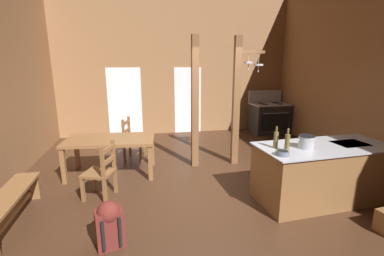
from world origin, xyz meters
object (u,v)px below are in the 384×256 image
stove_range (269,118)px  stockpot_on_counter (306,142)px  ladderback_chair_by_post (101,172)px  mixing_bowl_on_counter (282,153)px  kitchen_island (322,173)px  bottle_tall_on_counter (287,142)px  bottle_short_on_counter (276,140)px  backpack (109,223)px  bench_along_left_wall (9,204)px  dining_table (111,143)px  ladderback_chair_near_window (132,139)px

stove_range → stockpot_on_counter: stove_range is taller
ladderback_chair_by_post → mixing_bowl_on_counter: size_ratio=5.05×
kitchen_island → bottle_tall_on_counter: (-0.77, -0.15, 0.60)m
stockpot_on_counter → mixing_bowl_on_counter: size_ratio=1.66×
kitchen_island → mixing_bowl_on_counter: 1.08m
ladderback_chair_by_post → mixing_bowl_on_counter: mixing_bowl_on_counter is taller
ladderback_chair_by_post → mixing_bowl_on_counter: bearing=-21.9°
bottle_tall_on_counter → bottle_short_on_counter: (-0.08, 0.18, -0.00)m
backpack → mixing_bowl_on_counter: (2.36, 0.26, 0.64)m
bench_along_left_wall → dining_table: bearing=51.6°
ladderback_chair_by_post → stockpot_on_counter: (3.12, -0.81, 0.57)m
kitchen_island → dining_table: 3.86m
stockpot_on_counter → bottle_tall_on_counter: (-0.37, -0.09, 0.04)m
kitchen_island → ladderback_chair_by_post: 3.59m
kitchen_island → bench_along_left_wall: kitchen_island is taller
mixing_bowl_on_counter → dining_table: bearing=141.2°
ladderback_chair_near_window → bottle_tall_on_counter: bottle_tall_on_counter is taller
mixing_bowl_on_counter → bottle_tall_on_counter: (0.15, 0.14, 0.10)m
backpack → bottle_short_on_counter: size_ratio=1.77×
stove_range → bottle_tall_on_counter: size_ratio=3.79×
ladderback_chair_near_window → kitchen_island: bearing=-40.8°
dining_table → bottle_short_on_counter: (2.60, -1.70, 0.40)m
ladderback_chair_by_post → bottle_short_on_counter: size_ratio=2.81×
kitchen_island → ladderback_chair_near_window: (-3.05, 2.63, -0.01)m
kitchen_island → bottle_tall_on_counter: size_ratio=6.36×
ladderback_chair_by_post → bench_along_left_wall: ladderback_chair_by_post is taller
ladderback_chair_near_window → bench_along_left_wall: size_ratio=0.60×
stockpot_on_counter → bottle_short_on_counter: size_ratio=0.92×
stove_range → stockpot_on_counter: (-1.59, -4.27, 0.54)m
stockpot_on_counter → bottle_tall_on_counter: 0.39m
bench_along_left_wall → stove_range: bearing=34.4°
mixing_bowl_on_counter → ladderback_chair_by_post: bearing=158.1°
dining_table → bench_along_left_wall: dining_table is taller
stove_range → bench_along_left_wall: stove_range is taller
ladderback_chair_near_window → bench_along_left_wall: bearing=-123.7°
ladderback_chair_near_window → bottle_short_on_counter: 3.45m
ladderback_chair_near_window → backpack: size_ratio=1.59×
kitchen_island → bench_along_left_wall: 4.67m
mixing_bowl_on_counter → bottle_short_on_counter: size_ratio=0.56×
backpack → bottle_short_on_counter: bearing=13.6°
ladderback_chair_near_window → stockpot_on_counter: bearing=-45.4°
mixing_bowl_on_counter → stove_range: bearing=64.8°
stockpot_on_counter → bottle_tall_on_counter: bottle_tall_on_counter is taller
dining_table → bench_along_left_wall: 2.00m
kitchen_island → dining_table: size_ratio=1.24×
bottle_short_on_counter → dining_table: bearing=146.7°
dining_table → stockpot_on_counter: stockpot_on_counter is taller
backpack → stockpot_on_counter: size_ratio=1.91×
dining_table → ladderback_chair_by_post: ladderback_chair_by_post is taller
kitchen_island → ladderback_chair_near_window: bearing=139.2°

